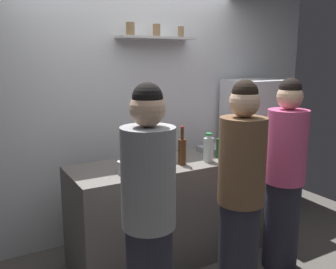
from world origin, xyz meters
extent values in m
cube|color=white|center=(0.00, 1.25, 1.30)|extent=(4.80, 0.10, 2.60)
cube|color=silver|center=(0.25, 1.09, 2.04)|extent=(0.81, 0.22, 0.02)
cylinder|color=olive|center=(-0.03, 1.09, 2.12)|extent=(0.08, 0.08, 0.13)
cylinder|color=olive|center=(0.25, 1.09, 2.12)|extent=(0.08, 0.08, 0.12)
cylinder|color=olive|center=(0.54, 1.09, 2.11)|extent=(0.06, 0.06, 0.11)
cube|color=white|center=(1.40, 0.85, 0.80)|extent=(0.58, 0.59, 1.61)
cylinder|color=#99999E|center=(1.55, 0.54, 0.88)|extent=(0.02, 0.02, 0.45)
cube|color=#66605B|center=(0.06, 0.51, 0.46)|extent=(1.78, 0.67, 0.93)
cube|color=gray|center=(0.67, 0.61, 0.95)|extent=(0.34, 0.24, 0.05)
cylinder|color=#B2B2B7|center=(-0.44, 0.38, 0.98)|extent=(0.10, 0.10, 0.11)
cylinder|color=silver|center=(-0.44, 0.39, 1.03)|extent=(0.02, 0.01, 0.15)
cylinder|color=silver|center=(-0.45, 0.40, 1.05)|extent=(0.02, 0.01, 0.18)
cylinder|color=silver|center=(-0.44, 0.35, 1.04)|extent=(0.01, 0.01, 0.16)
cylinder|color=silver|center=(-0.44, 0.37, 1.04)|extent=(0.02, 0.02, 0.17)
cylinder|color=silver|center=(-0.44, 0.40, 1.04)|extent=(0.04, 0.01, 0.16)
cylinder|color=#472814|center=(0.12, 0.38, 1.04)|extent=(0.07, 0.07, 0.22)
cylinder|color=#472814|center=(0.12, 0.38, 1.20)|extent=(0.03, 0.03, 0.10)
cylinder|color=maroon|center=(0.12, 0.38, 1.26)|extent=(0.03, 0.03, 0.02)
cylinder|color=#19471E|center=(0.55, 0.39, 1.02)|extent=(0.08, 0.08, 0.18)
cylinder|color=#19471E|center=(0.55, 0.39, 1.15)|extent=(0.03, 0.03, 0.08)
cylinder|color=black|center=(0.55, 0.39, 1.20)|extent=(0.04, 0.04, 0.02)
cylinder|color=#B2BFB2|center=(-0.09, 0.29, 1.04)|extent=(0.07, 0.07, 0.22)
cylinder|color=#B2BFB2|center=(-0.09, 0.29, 1.19)|extent=(0.03, 0.03, 0.09)
cylinder|color=#333333|center=(-0.09, 0.29, 1.24)|extent=(0.03, 0.03, 0.02)
cylinder|color=silver|center=(0.38, 0.34, 1.03)|extent=(0.09, 0.09, 0.22)
cylinder|color=silver|center=(0.38, 0.34, 1.16)|extent=(0.05, 0.05, 0.03)
cylinder|color=#268C3F|center=(0.38, 0.34, 1.18)|extent=(0.06, 0.06, 0.02)
cylinder|color=gray|center=(-0.57, -0.33, 1.12)|extent=(0.34, 0.34, 0.64)
sphere|color=#D8AD8C|center=(-0.57, -0.33, 1.55)|extent=(0.22, 0.22, 0.22)
sphere|color=black|center=(-0.57, -0.33, 1.61)|extent=(0.18, 0.18, 0.18)
cylinder|color=#262633|center=(0.19, -0.32, 0.40)|extent=(0.30, 0.30, 0.80)
cylinder|color=brown|center=(0.19, -0.32, 1.12)|extent=(0.34, 0.34, 0.63)
sphere|color=#D8AD8C|center=(0.19, -0.32, 1.54)|extent=(0.22, 0.22, 0.22)
sphere|color=black|center=(0.19, -0.32, 1.61)|extent=(0.18, 0.18, 0.18)
cylinder|color=#262633|center=(0.84, -0.14, 0.40)|extent=(0.30, 0.30, 0.79)
cylinder|color=#D14C7F|center=(0.84, -0.14, 1.11)|extent=(0.34, 0.34, 0.63)
sphere|color=#D8AD8C|center=(0.84, -0.14, 1.53)|extent=(0.22, 0.22, 0.22)
sphere|color=black|center=(0.84, -0.14, 1.60)|extent=(0.18, 0.18, 0.18)
camera|label=1|loc=(-1.54, -2.27, 1.84)|focal=39.43mm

